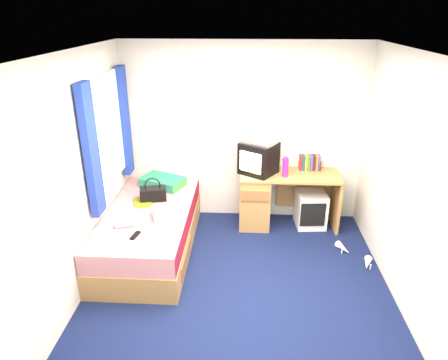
# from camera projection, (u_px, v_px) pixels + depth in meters

# --- Properties ---
(ground) EXTENTS (3.40, 3.40, 0.00)m
(ground) POSITION_uv_depth(u_px,v_px,m) (238.00, 288.00, 4.24)
(ground) COLOR #0C1438
(ground) RESTS_ON ground
(room_shell) EXTENTS (3.40, 3.40, 3.40)m
(room_shell) POSITION_uv_depth(u_px,v_px,m) (241.00, 161.00, 3.67)
(room_shell) COLOR white
(room_shell) RESTS_ON ground
(bed) EXTENTS (1.01, 2.00, 0.54)m
(bed) POSITION_uv_depth(u_px,v_px,m) (150.00, 230.00, 4.84)
(bed) COLOR #B3844A
(bed) RESTS_ON ground
(pillow) EXTENTS (0.64, 0.53, 0.12)m
(pillow) POSITION_uv_depth(u_px,v_px,m) (163.00, 182.00, 5.36)
(pillow) COLOR teal
(pillow) RESTS_ON bed
(desk) EXTENTS (1.30, 0.55, 0.75)m
(desk) POSITION_uv_depth(u_px,v_px,m) (268.00, 197.00, 5.38)
(desk) COLOR #B3844A
(desk) RESTS_ON ground
(storage_cube) EXTENTS (0.41, 0.41, 0.48)m
(storage_cube) POSITION_uv_depth(u_px,v_px,m) (311.00, 209.00, 5.41)
(storage_cube) COLOR white
(storage_cube) RESTS_ON ground
(crt_tv) EXTENTS (0.56, 0.55, 0.41)m
(crt_tv) POSITION_uv_depth(u_px,v_px,m) (259.00, 158.00, 5.17)
(crt_tv) COLOR black
(crt_tv) RESTS_ON desk
(vcr) EXTENTS (0.50, 0.46, 0.08)m
(vcr) POSITION_uv_depth(u_px,v_px,m) (259.00, 140.00, 5.08)
(vcr) COLOR silver
(vcr) RESTS_ON crt_tv
(book_row) EXTENTS (0.27, 0.13, 0.20)m
(book_row) POSITION_uv_depth(u_px,v_px,m) (310.00, 162.00, 5.33)
(book_row) COLOR maroon
(book_row) RESTS_ON desk
(picture_frame) EXTENTS (0.03, 0.12, 0.14)m
(picture_frame) POSITION_uv_depth(u_px,v_px,m) (320.00, 165.00, 5.33)
(picture_frame) COLOR black
(picture_frame) RESTS_ON desk
(pink_water_bottle) EXTENTS (0.09, 0.09, 0.24)m
(pink_water_bottle) POSITION_uv_depth(u_px,v_px,m) (285.00, 168.00, 5.10)
(pink_water_bottle) COLOR #DF1F88
(pink_water_bottle) RESTS_ON desk
(aerosol_can) EXTENTS (0.06, 0.06, 0.17)m
(aerosol_can) POSITION_uv_depth(u_px,v_px,m) (283.00, 167.00, 5.23)
(aerosol_can) COLOR white
(aerosol_can) RESTS_ON desk
(handbag) EXTENTS (0.35, 0.25, 0.30)m
(handbag) POSITION_uv_depth(u_px,v_px,m) (153.00, 193.00, 4.96)
(handbag) COLOR black
(handbag) RESTS_ON bed
(towel) EXTENTS (0.37, 0.33, 0.10)m
(towel) POSITION_uv_depth(u_px,v_px,m) (166.00, 213.00, 4.56)
(towel) COLOR silver
(towel) RESTS_ON bed
(magazine) EXTENTS (0.30, 0.34, 0.01)m
(magazine) POSITION_uv_depth(u_px,v_px,m) (143.00, 202.00, 4.91)
(magazine) COLOR #C7E919
(magazine) RESTS_ON bed
(water_bottle) EXTENTS (0.21, 0.12, 0.07)m
(water_bottle) POSITION_uv_depth(u_px,v_px,m) (125.00, 224.00, 4.35)
(water_bottle) COLOR white
(water_bottle) RESTS_ON bed
(colour_swatch_fan) EXTENTS (0.23, 0.13, 0.01)m
(colour_swatch_fan) POSITION_uv_depth(u_px,v_px,m) (149.00, 233.00, 4.24)
(colour_swatch_fan) COLOR #F19D35
(colour_swatch_fan) RESTS_ON bed
(remote_control) EXTENTS (0.09, 0.17, 0.02)m
(remote_control) POSITION_uv_depth(u_px,v_px,m) (135.00, 235.00, 4.19)
(remote_control) COLOR black
(remote_control) RESTS_ON bed
(window_assembly) EXTENTS (0.11, 1.42, 1.40)m
(window_assembly) POSITION_uv_depth(u_px,v_px,m) (108.00, 133.00, 4.59)
(window_assembly) COLOR silver
(window_assembly) RESTS_ON room_shell
(white_heels) EXTENTS (0.38, 0.55, 0.09)m
(white_heels) POSITION_uv_depth(u_px,v_px,m) (355.00, 256.00, 4.74)
(white_heels) COLOR white
(white_heels) RESTS_ON ground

